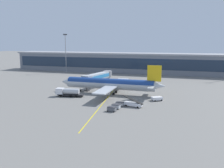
% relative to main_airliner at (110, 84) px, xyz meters
% --- Properties ---
extents(ground_plane, '(700.00, 700.00, 0.00)m').
position_rel_main_airliner_xyz_m(ground_plane, '(2.92, -5.05, -4.14)').
color(ground_plane, slate).
extents(apron_lead_in_line, '(10.26, 79.41, 0.01)m').
position_rel_main_airliner_xyz_m(apron_lead_in_line, '(0.53, -3.05, -4.13)').
color(apron_lead_in_line, yellow).
rests_on(apron_lead_in_line, ground_plane).
extents(terminal_building, '(154.10, 16.99, 13.42)m').
position_rel_main_airliner_xyz_m(terminal_building, '(-15.19, 68.80, 2.59)').
color(terminal_building, slate).
rests_on(terminal_building, ground_plane).
extents(main_airliner, '(44.59, 35.17, 12.24)m').
position_rel_main_airliner_xyz_m(main_airliner, '(0.00, 0.00, 0.00)').
color(main_airliner, '#B2B7BC').
rests_on(main_airliner, ground_plane).
extents(jet_bridge, '(7.76, 21.83, 6.82)m').
position_rel_main_airliner_xyz_m(jet_bridge, '(-9.35, 11.79, 0.98)').
color(jet_bridge, '#B2B7BC').
rests_on(jet_bridge, ground_plane).
extents(fuel_tanker, '(11.06, 4.16, 3.25)m').
position_rel_main_airliner_xyz_m(fuel_tanker, '(-14.39, -9.48, -2.39)').
color(fuel_tanker, '#232326').
rests_on(fuel_tanker, ground_plane).
extents(belt_loader, '(7.02, 3.27, 3.49)m').
position_rel_main_airliner_xyz_m(belt_loader, '(12.97, -16.40, -3.15)').
color(belt_loader, white).
rests_on(belt_loader, ground_plane).
extents(pushback_tug, '(4.43, 4.07, 1.40)m').
position_rel_main_airliner_xyz_m(pushback_tug, '(19.54, -6.01, -3.29)').
color(pushback_tug, white).
rests_on(pushback_tug, ground_plane).
extents(baggage_cart_0, '(2.84, 1.94, 1.48)m').
position_rel_main_airliner_xyz_m(baggage_cart_0, '(7.81, -23.59, -3.35)').
color(baggage_cart_0, '#595B60').
rests_on(baggage_cart_0, ground_plane).
extents(baggage_cart_1, '(2.84, 1.94, 1.48)m').
position_rel_main_airliner_xyz_m(baggage_cart_1, '(8.26, -20.42, -3.35)').
color(baggage_cart_1, '#B2B7BC').
rests_on(baggage_cart_1, ground_plane).
extents(baggage_cart_2, '(2.84, 1.94, 1.48)m').
position_rel_main_airliner_xyz_m(baggage_cart_2, '(8.71, -17.25, -3.35)').
color(baggage_cart_2, gray).
rests_on(baggage_cart_2, ground_plane).
extents(apron_light_mast_0, '(2.80, 0.50, 26.18)m').
position_rel_main_airliner_xyz_m(apron_light_mast_0, '(-49.95, 56.84, 10.98)').
color(apron_light_mast_0, gray).
rests_on(apron_light_mast_0, ground_plane).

